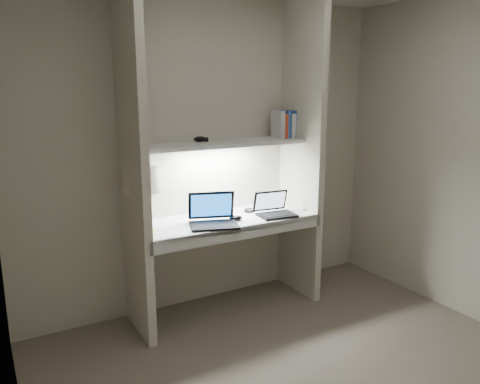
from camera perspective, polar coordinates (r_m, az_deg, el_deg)
back_wall at (r=3.85m, az=-3.70°, el=4.66°), size 3.20×0.01×2.50m
alcove_panel_left at (r=3.34m, az=-12.92°, el=3.15°), size 0.06×0.55×2.50m
alcove_panel_right at (r=4.00m, az=7.52°, el=4.87°), size 0.06×0.55×2.50m
desk at (r=3.72m, az=-1.72°, el=-3.49°), size 1.40×0.55×0.04m
desk_apron at (r=3.51m, az=0.29°, el=-4.98°), size 1.46×0.03×0.10m
shelf at (r=3.68m, az=-2.48°, el=5.88°), size 1.40×0.36×0.03m
strip_light at (r=3.69m, az=-2.48°, el=5.54°), size 0.60×0.04×0.02m
table_lamp at (r=3.49m, az=-11.88°, el=0.65°), size 0.31×0.31×0.45m
laptop_main at (r=3.53m, az=-3.31°, el=-3.13°), size 0.43×0.40×0.24m
laptop_netbook at (r=3.80m, az=4.23°, el=-2.18°), size 0.32×0.29×0.19m
speaker at (r=3.75m, az=-2.69°, el=-1.80°), size 0.12×0.10×0.15m
mouse at (r=3.64m, az=-0.52°, el=-3.19°), size 0.11×0.08×0.04m
cable_coil at (r=3.93m, az=1.27°, el=-2.19°), size 0.12×0.12×0.01m
sticky_note at (r=3.43m, az=-10.89°, el=-4.72°), size 0.08×0.08×0.00m
book_row at (r=4.03m, az=5.64°, el=8.15°), size 0.22×0.15×0.23m
shelf_box at (r=3.44m, az=-12.14°, el=6.34°), size 0.07×0.06×0.11m
shelf_gadget at (r=3.69m, az=-4.91°, el=6.45°), size 0.10×0.08×0.04m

